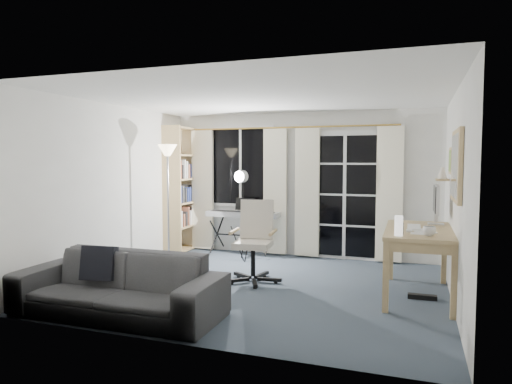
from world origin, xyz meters
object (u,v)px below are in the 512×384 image
(keyboard_piano, at_px, (243,215))
(office_chair, at_px, (255,233))
(monitor, at_px, (436,200))
(torchiere_lamp, at_px, (168,168))
(studio_light, at_px, (242,187))
(mug, at_px, (429,230))
(sofa, at_px, (118,275))
(bookshelf, at_px, (182,192))
(desk, at_px, (419,237))

(keyboard_piano, xyz_separation_m, office_chair, (0.73, -1.43, -0.05))
(keyboard_piano, height_order, monitor, monitor)
(keyboard_piano, relative_size, monitor, 2.16)
(torchiere_lamp, height_order, monitor, torchiere_lamp)
(studio_light, bearing_deg, mug, -15.65)
(sofa, bearing_deg, studio_light, 83.76)
(bookshelf, relative_size, keyboard_piano, 1.75)
(desk, bearing_deg, mug, -79.55)
(office_chair, bearing_deg, studio_light, 113.56)
(office_chair, distance_m, mug, 2.25)
(keyboard_piano, relative_size, office_chair, 1.17)
(studio_light, height_order, mug, studio_light)
(monitor, height_order, sofa, monitor)
(studio_light, relative_size, mug, 11.21)
(bookshelf, relative_size, office_chair, 2.05)
(monitor, distance_m, mug, 0.98)
(studio_light, relative_size, desk, 0.98)
(sofa, bearing_deg, mug, 21.49)
(desk, height_order, sofa, sofa)
(bookshelf, distance_m, sofa, 3.60)
(office_chair, xyz_separation_m, sofa, (-0.86, -1.81, -0.20))
(studio_light, bearing_deg, sofa, -81.13)
(keyboard_piano, distance_m, studio_light, 0.67)
(bookshelf, xyz_separation_m, mug, (4.11, -2.14, -0.17))
(keyboard_piano, relative_size, studio_light, 0.85)
(bookshelf, relative_size, desk, 1.45)
(desk, distance_m, monitor, 0.64)
(keyboard_piano, bearing_deg, studio_light, -73.32)
(office_chair, bearing_deg, desk, -8.63)
(office_chair, bearing_deg, mug, -21.43)
(studio_light, distance_m, office_chair, 1.30)
(bookshelf, xyz_separation_m, desk, (4.01, -1.64, -0.34))
(studio_light, bearing_deg, bookshelf, 172.47)
(studio_light, xyz_separation_m, desk, (2.65, -1.09, -0.48))
(keyboard_piano, xyz_separation_m, monitor, (2.99, -1.06, 0.42))
(studio_light, bearing_deg, keyboard_piano, 122.50)
(bookshelf, height_order, mug, bookshelf)
(desk, bearing_deg, office_chair, 177.06)
(torchiere_lamp, distance_m, sofa, 2.56)
(sofa, bearing_deg, office_chair, 63.78)
(monitor, xyz_separation_m, mug, (-0.10, -0.95, -0.24))
(monitor, relative_size, mug, 4.39)
(torchiere_lamp, height_order, mug, torchiere_lamp)
(office_chair, xyz_separation_m, desk, (2.06, -0.08, 0.07))
(monitor, bearing_deg, office_chair, -171.44)
(bookshelf, bearing_deg, desk, -23.42)
(torchiere_lamp, height_order, office_chair, torchiere_lamp)
(office_chair, relative_size, sofa, 0.49)
(office_chair, bearing_deg, bookshelf, 134.66)
(studio_light, bearing_deg, desk, -7.99)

